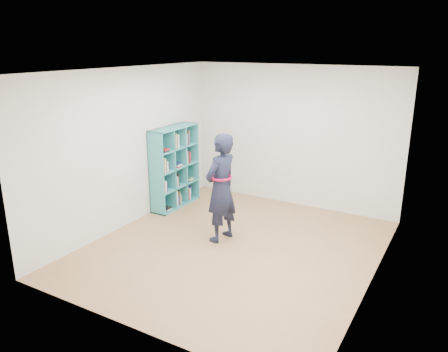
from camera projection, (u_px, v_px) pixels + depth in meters
The scene contains 9 objects.
floor at pixel (234, 248), 6.57m from camera, with size 4.50×4.50×0.00m, color #986D45.
ceiling at pixel (236, 71), 5.82m from camera, with size 4.50×4.50×0.00m, color white.
wall_left at pixel (128, 148), 7.15m from camera, with size 0.02×4.50×2.60m, color silver.
wall_right at pixel (381, 187), 5.24m from camera, with size 0.02×4.50×2.60m, color silver.
wall_back at pixel (293, 136), 8.06m from camera, with size 4.00×0.02×2.60m, color silver.
wall_front at pixel (126, 217), 4.33m from camera, with size 4.00×0.02×2.60m, color silver.
bookshelf at pixel (174, 168), 8.10m from camera, with size 0.33×1.13×1.50m.
person at pixel (221, 188), 6.62m from camera, with size 0.50×0.67×1.69m.
smartphone at pixel (217, 178), 6.75m from camera, with size 0.01×0.09×0.12m.
Camera 1 is at (2.85, -5.25, 2.95)m, focal length 35.00 mm.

